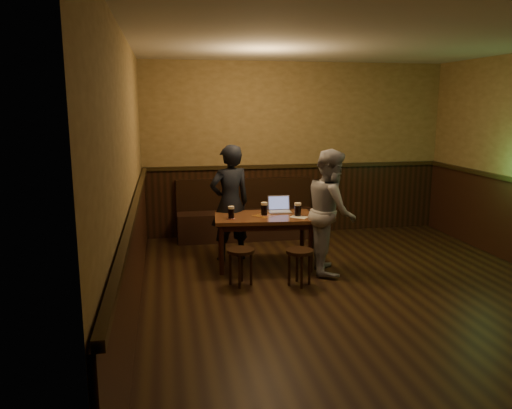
{
  "coord_description": "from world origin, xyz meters",
  "views": [
    {
      "loc": [
        -2.15,
        -4.99,
        2.12
      ],
      "look_at": [
        -1.01,
        1.18,
        0.86
      ],
      "focal_mm": 35.0,
      "sensor_mm": 36.0,
      "label": 1
    }
  ],
  "objects_px": {
    "pub_table": "(264,222)",
    "stool_right": "(300,257)",
    "pint_left": "(231,212)",
    "person_grey": "(331,211)",
    "pint_mid": "(264,209)",
    "stool_left": "(241,256)",
    "pint_right": "(298,209)",
    "bench": "(246,219)",
    "laptop": "(279,208)",
    "person_suit": "(230,203)"
  },
  "relations": [
    {
      "from": "pub_table",
      "to": "stool_right",
      "type": "xyz_separation_m",
      "value": [
        0.27,
        -0.78,
        -0.25
      ]
    },
    {
      "from": "pint_left",
      "to": "person_grey",
      "type": "distance_m",
      "value": 1.27
    },
    {
      "from": "stool_right",
      "to": "pint_mid",
      "type": "relative_size",
      "value": 2.47
    },
    {
      "from": "stool_left",
      "to": "pint_right",
      "type": "relative_size",
      "value": 2.5
    },
    {
      "from": "bench",
      "to": "pint_mid",
      "type": "relative_size",
      "value": 12.38
    },
    {
      "from": "stool_left",
      "to": "pint_mid",
      "type": "distance_m",
      "value": 0.89
    },
    {
      "from": "stool_left",
      "to": "pint_right",
      "type": "distance_m",
      "value": 1.1
    },
    {
      "from": "stool_right",
      "to": "laptop",
      "type": "distance_m",
      "value": 1.07
    },
    {
      "from": "stool_right",
      "to": "bench",
      "type": "bearing_deg",
      "value": 96.88
    },
    {
      "from": "pub_table",
      "to": "stool_left",
      "type": "relative_size",
      "value": 3.04
    },
    {
      "from": "pint_mid",
      "to": "person_suit",
      "type": "bearing_deg",
      "value": 138.0
    },
    {
      "from": "bench",
      "to": "pub_table",
      "type": "relative_size",
      "value": 1.63
    },
    {
      "from": "stool_left",
      "to": "pint_mid",
      "type": "xyz_separation_m",
      "value": [
        0.42,
        0.66,
        0.42
      ]
    },
    {
      "from": "pub_table",
      "to": "person_grey",
      "type": "relative_size",
      "value": 0.85
    },
    {
      "from": "pint_left",
      "to": "stool_left",
      "type": "bearing_deg",
      "value": -86.67
    },
    {
      "from": "bench",
      "to": "stool_right",
      "type": "xyz_separation_m",
      "value": [
        0.27,
        -2.25,
        0.04
      ]
    },
    {
      "from": "bench",
      "to": "person_grey",
      "type": "distance_m",
      "value": 2.04
    },
    {
      "from": "pub_table",
      "to": "person_grey",
      "type": "height_order",
      "value": "person_grey"
    },
    {
      "from": "bench",
      "to": "person_grey",
      "type": "relative_size",
      "value": 1.39
    },
    {
      "from": "stool_left",
      "to": "pint_left",
      "type": "relative_size",
      "value": 2.74
    },
    {
      "from": "pub_table",
      "to": "stool_right",
      "type": "distance_m",
      "value": 0.87
    },
    {
      "from": "stool_right",
      "to": "laptop",
      "type": "xyz_separation_m",
      "value": [
        -0.02,
        0.99,
        0.4
      ]
    },
    {
      "from": "bench",
      "to": "person_suit",
      "type": "distance_m",
      "value": 1.26
    },
    {
      "from": "stool_right",
      "to": "pint_left",
      "type": "xyz_separation_m",
      "value": [
        -0.72,
        0.69,
        0.42
      ]
    },
    {
      "from": "pub_table",
      "to": "stool_right",
      "type": "relative_size",
      "value": 3.08
    },
    {
      "from": "pub_table",
      "to": "pint_mid",
      "type": "height_order",
      "value": "pint_mid"
    },
    {
      "from": "laptop",
      "to": "stool_left",
      "type": "bearing_deg",
      "value": -125.19
    },
    {
      "from": "bench",
      "to": "stool_left",
      "type": "bearing_deg",
      "value": -101.07
    },
    {
      "from": "stool_left",
      "to": "person_grey",
      "type": "height_order",
      "value": "person_grey"
    },
    {
      "from": "laptop",
      "to": "person_grey",
      "type": "height_order",
      "value": "person_grey"
    },
    {
      "from": "stool_left",
      "to": "laptop",
      "type": "bearing_deg",
      "value": 51.92
    },
    {
      "from": "pint_left",
      "to": "stool_right",
      "type": "bearing_deg",
      "value": -43.96
    },
    {
      "from": "laptop",
      "to": "pint_mid",
      "type": "bearing_deg",
      "value": -139.6
    },
    {
      "from": "pint_mid",
      "to": "pint_left",
      "type": "bearing_deg",
      "value": -167.24
    },
    {
      "from": "laptop",
      "to": "person_grey",
      "type": "relative_size",
      "value": 0.2
    },
    {
      "from": "pint_left",
      "to": "bench",
      "type": "bearing_deg",
      "value": 74.0
    },
    {
      "from": "stool_right",
      "to": "person_suit",
      "type": "bearing_deg",
      "value": 120.1
    },
    {
      "from": "bench",
      "to": "stool_right",
      "type": "distance_m",
      "value": 2.27
    },
    {
      "from": "pint_right",
      "to": "laptop",
      "type": "height_order",
      "value": "laptop"
    },
    {
      "from": "pint_mid",
      "to": "laptop",
      "type": "height_order",
      "value": "laptop"
    },
    {
      "from": "pint_right",
      "to": "stool_left",
      "type": "bearing_deg",
      "value": -146.76
    },
    {
      "from": "stool_right",
      "to": "person_suit",
      "type": "xyz_separation_m",
      "value": [
        -0.67,
        1.16,
        0.45
      ]
    },
    {
      "from": "bench",
      "to": "stool_right",
      "type": "height_order",
      "value": "bench"
    },
    {
      "from": "pint_left",
      "to": "pint_right",
      "type": "relative_size",
      "value": 0.91
    },
    {
      "from": "pint_mid",
      "to": "pint_right",
      "type": "relative_size",
      "value": 1.0
    },
    {
      "from": "stool_left",
      "to": "laptop",
      "type": "height_order",
      "value": "laptop"
    },
    {
      "from": "stool_left",
      "to": "pint_mid",
      "type": "relative_size",
      "value": 2.5
    },
    {
      "from": "pint_right",
      "to": "pub_table",
      "type": "bearing_deg",
      "value": 167.39
    },
    {
      "from": "stool_right",
      "to": "person_suit",
      "type": "relative_size",
      "value": 0.27
    },
    {
      "from": "stool_right",
      "to": "pint_mid",
      "type": "height_order",
      "value": "pint_mid"
    }
  ]
}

